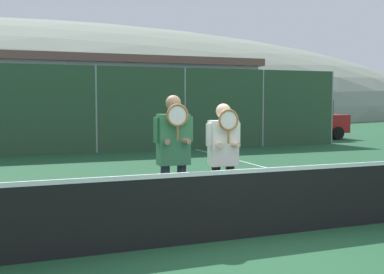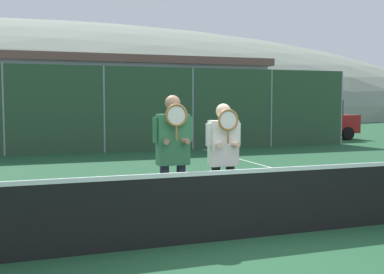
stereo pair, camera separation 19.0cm
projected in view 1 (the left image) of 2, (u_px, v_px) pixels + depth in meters
ground_plane at (242, 239)px, 6.28m from camera, size 120.00×120.00×0.00m
hill_distant at (36, 116)px, 55.36m from camera, size 104.05×57.81×20.23m
clubhouse_building at (77, 97)px, 23.68m from camera, size 17.89×5.50×3.91m
fence_back at (96, 109)px, 16.59m from camera, size 19.65×0.06×3.01m
tennis_net at (242, 203)px, 6.25m from camera, size 9.75×0.09×1.02m
court_line_right_sideline at (330, 184)px, 10.36m from camera, size 0.05×16.00×0.01m
player_leftmost at (174, 150)px, 6.73m from camera, size 0.58×0.34×1.88m
player_center_left at (223, 152)px, 7.07m from camera, size 0.55×0.34×1.76m
car_left_of_center at (85, 123)px, 18.61m from camera, size 4.36×2.03×1.87m
car_center at (206, 122)px, 20.61m from camera, size 4.15×2.03×1.76m
car_right_of_center at (303, 119)px, 22.52m from camera, size 4.08×1.91×1.82m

